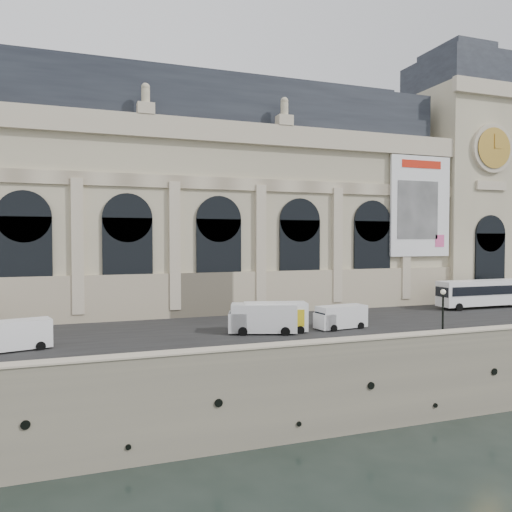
{
  "coord_description": "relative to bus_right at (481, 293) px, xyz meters",
  "views": [
    {
      "loc": [
        -18.79,
        -32.53,
        14.8
      ],
      "look_at": [
        0.51,
        22.0,
        12.78
      ],
      "focal_mm": 35.0,
      "sensor_mm": 36.0,
      "label": 1
    }
  ],
  "objects": [
    {
      "name": "lamp_right",
      "position": [
        -18.14,
        -14.59,
        0.22
      ],
      "size": [
        0.45,
        0.45,
        4.44
      ],
      "color": "black",
      "rests_on": "quay"
    },
    {
      "name": "clock_pavilion",
      "position": [
        5.19,
        10.94,
        15.44
      ],
      "size": [
        13.0,
        14.72,
        36.7
      ],
      "color": "beige",
      "rests_on": "quay"
    },
    {
      "name": "bus_right",
      "position": [
        0.0,
        0.0,
        0.0
      ],
      "size": [
        12.04,
        2.85,
        3.54
      ],
      "color": "white",
      "rests_on": "quay"
    },
    {
      "name": "van_c",
      "position": [
        -24.01,
        -6.91,
        -0.82
      ],
      "size": [
        5.34,
        2.61,
        2.29
      ],
      "color": "white",
      "rests_on": "quay"
    },
    {
      "name": "museum",
      "position": [
        -34.79,
        13.87,
        11.74
      ],
      "size": [
        69.0,
        18.7,
        29.1
      ],
      "color": "beige",
      "rests_on": "quay"
    },
    {
      "name": "parapet",
      "position": [
        -28.81,
        -16.39,
        -1.37
      ],
      "size": [
        160.0,
        1.4,
        1.21
      ],
      "color": "gray",
      "rests_on": "quay"
    },
    {
      "name": "ground",
      "position": [
        -28.81,
        -16.99,
        -7.98
      ],
      "size": [
        260.0,
        260.0,
        0.0
      ],
      "primitive_type": "plane",
      "color": "black",
      "rests_on": "ground"
    },
    {
      "name": "street",
      "position": [
        -28.81,
        -2.99,
        -1.95
      ],
      "size": [
        160.0,
        24.0,
        0.06
      ],
      "primitive_type": "cube",
      "color": "#2D2D2D",
      "rests_on": "quay"
    },
    {
      "name": "van_a",
      "position": [
        -52.77,
        -6.81,
        -0.76
      ],
      "size": [
        5.72,
        3.25,
        2.4
      ],
      "color": "white",
      "rests_on": "quay"
    },
    {
      "name": "van_b",
      "position": [
        -32.02,
        -6.51,
        -0.57
      ],
      "size": [
        6.66,
        4.27,
        2.78
      ],
      "color": "silver",
      "rests_on": "quay"
    },
    {
      "name": "quay",
      "position": [
        -28.81,
        18.01,
        -4.98
      ],
      "size": [
        160.0,
        70.0,
        6.0
      ],
      "primitive_type": "cube",
      "color": "gray",
      "rests_on": "ground"
    },
    {
      "name": "box_truck",
      "position": [
        -30.79,
        -6.29,
        -0.57
      ],
      "size": [
        7.31,
        3.83,
        2.82
      ],
      "color": "white",
      "rests_on": "quay"
    }
  ]
}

